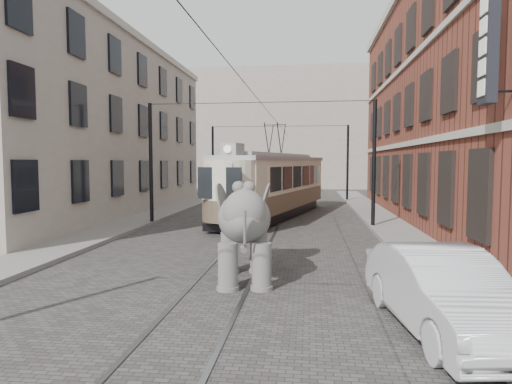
# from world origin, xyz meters

# --- Properties ---
(ground) EXTENTS (120.00, 120.00, 0.00)m
(ground) POSITION_xyz_m (0.00, 0.00, 0.00)
(ground) COLOR #454340
(tram_rails) EXTENTS (1.54, 80.00, 0.02)m
(tram_rails) POSITION_xyz_m (0.00, 0.00, 0.01)
(tram_rails) COLOR slate
(tram_rails) RESTS_ON ground
(sidewalk_right) EXTENTS (2.00, 60.00, 0.15)m
(sidewalk_right) POSITION_xyz_m (6.00, 0.00, 0.07)
(sidewalk_right) COLOR slate
(sidewalk_right) RESTS_ON ground
(sidewalk_left) EXTENTS (2.00, 60.00, 0.15)m
(sidewalk_left) POSITION_xyz_m (-6.50, 0.00, 0.07)
(sidewalk_left) COLOR slate
(sidewalk_left) RESTS_ON ground
(brick_building) EXTENTS (8.00, 26.00, 12.00)m
(brick_building) POSITION_xyz_m (11.00, 9.00, 6.00)
(brick_building) COLOR brown
(brick_building) RESTS_ON ground
(stucco_building) EXTENTS (7.00, 24.00, 10.00)m
(stucco_building) POSITION_xyz_m (-11.00, 10.00, 5.00)
(stucco_building) COLOR gray
(stucco_building) RESTS_ON ground
(distant_block) EXTENTS (28.00, 10.00, 14.00)m
(distant_block) POSITION_xyz_m (0.00, 40.00, 7.00)
(distant_block) COLOR gray
(distant_block) RESTS_ON ground
(catenary) EXTENTS (11.00, 30.20, 6.00)m
(catenary) POSITION_xyz_m (-0.20, 5.00, 3.00)
(catenary) COLOR black
(catenary) RESTS_ON ground
(tram) EXTENTS (5.81, 13.47, 5.24)m
(tram) POSITION_xyz_m (0.29, 9.61, 2.62)
(tram) COLOR beige
(tram) RESTS_ON ground
(elephant) EXTENTS (2.96, 4.53, 2.58)m
(elephant) POSITION_xyz_m (0.53, -3.66, 1.29)
(elephant) COLOR #66635E
(elephant) RESTS_ON ground
(parked_car) EXTENTS (2.29, 4.82, 1.53)m
(parked_car) POSITION_xyz_m (4.66, -6.60, 0.76)
(parked_car) COLOR #BCBDC1
(parked_car) RESTS_ON ground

